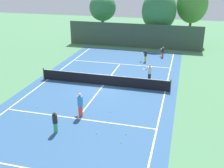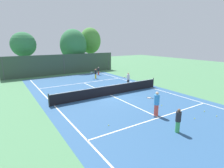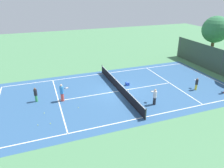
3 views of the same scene
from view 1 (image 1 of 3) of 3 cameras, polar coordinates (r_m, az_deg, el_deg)
The scene contains 19 objects.
ground_plane at distance 24.99m, azimuth -1.75°, elevation -0.21°, with size 80.00×80.00×0.00m, color #4C8456.
court_surface at distance 24.99m, azimuth -1.75°, elevation -0.21°, with size 13.00×25.00×0.01m.
tennis_net at distance 24.80m, azimuth -1.76°, elevation 0.88°, with size 11.90×0.10×1.10m.
perimeter_fence at distance 37.59m, azimuth 4.42°, elevation 9.88°, with size 18.00×0.12×3.20m.
tree_0 at distance 41.44m, azimuth -1.94°, elevation 15.41°, with size 3.84×3.84×6.65m.
tree_1 at distance 39.65m, azimuth 9.64°, elevation 14.61°, with size 4.67×4.99×7.37m.
tree_2 at distance 41.22m, azimuth 16.17°, elevation 15.42°, with size 4.23×3.76×7.87m.
player_0 at distance 31.66m, azimuth 6.88°, elevation 5.82°, with size 0.84×0.64×1.37m.
player_1 at distance 25.86m, azimuth 7.71°, elevation 2.32°, with size 0.92×0.41×1.60m.
player_2 at distance 17.85m, azimuth -11.62°, elevation -7.66°, with size 0.31×0.31×1.46m.
player_3 at distance 33.74m, azimuth 10.40°, elevation 6.54°, with size 0.57×0.84×1.26m.
player_4 at distance 19.42m, azimuth -6.56°, elevation -4.21°, with size 0.62×0.95×1.77m.
ball_crate at distance 26.54m, azimuth -3.10°, elevation 1.54°, with size 0.41×0.36×0.43m.
tennis_ball_0 at distance 20.24m, azimuth -0.29°, elevation -5.70°, with size 0.07×0.07×0.07m, color #CCE533.
tennis_ball_1 at distance 17.75m, azimuth -3.14°, elevation -10.04°, with size 0.07×0.07×0.07m, color #CCE533.
tennis_ball_2 at distance 16.88m, azimuth 1.79°, elevation -11.89°, with size 0.07×0.07×0.07m, color #CCE533.
tennis_ball_3 at distance 17.65m, azimuth 2.90°, elevation -10.24°, with size 0.07×0.07×0.07m, color #CCE533.
tennis_ball_4 at distance 21.69m, azimuth -15.24°, elevation -4.54°, with size 0.07×0.07×0.07m, color #CCE533.
tennis_ball_5 at distance 29.50m, azimuth 1.34°, elevation 3.39°, with size 0.07×0.07×0.07m, color #CCE533.
Camera 1 is at (6.71, -22.14, 9.44)m, focal length 44.45 mm.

